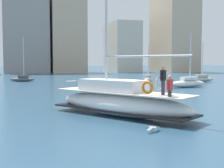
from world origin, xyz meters
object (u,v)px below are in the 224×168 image
(main_sailboat, at_px, (120,101))
(moored_cutter_left, at_px, (148,79))
(seagull, at_px, (153,128))
(moored_cutter_right, at_px, (200,79))
(moored_sloop_far, at_px, (22,78))
(moored_catamaran, at_px, (188,83))

(main_sailboat, height_order, moored_cutter_left, main_sailboat)
(main_sailboat, height_order, seagull, main_sailboat)
(moored_cutter_left, relative_size, seagull, 6.34)
(moored_cutter_right, bearing_deg, main_sailboat, -130.19)
(main_sailboat, xyz_separation_m, moored_cutter_right, (21.89, 25.91, -0.39))
(moored_sloop_far, height_order, moored_catamaran, moored_sloop_far)
(main_sailboat, bearing_deg, moored_sloop_far, 98.99)
(moored_cutter_left, bearing_deg, seagull, -112.66)
(moored_sloop_far, xyz_separation_m, moored_cutter_right, (27.40, -8.91, 0.01))
(main_sailboat, distance_m, moored_catamaran, 22.54)
(main_sailboat, height_order, moored_catamaran, main_sailboat)
(main_sailboat, relative_size, moored_sloop_far, 1.67)
(moored_sloop_far, height_order, moored_cutter_left, moored_sloop_far)
(moored_catamaran, xyz_separation_m, moored_cutter_right, (7.34, 8.70, -0.07))
(moored_cutter_left, xyz_separation_m, moored_cutter_right, (7.69, -3.21, 0.04))
(moored_cutter_right, bearing_deg, moored_sloop_far, 161.99)
(main_sailboat, xyz_separation_m, moored_catamaran, (14.55, 17.21, -0.32))
(moored_sloop_far, relative_size, seagull, 7.92)
(moored_cutter_right, distance_m, seagull, 37.51)
(main_sailboat, bearing_deg, seagull, -88.56)
(moored_cutter_right, bearing_deg, moored_catamaran, -130.15)
(moored_cutter_right, relative_size, seagull, 7.04)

